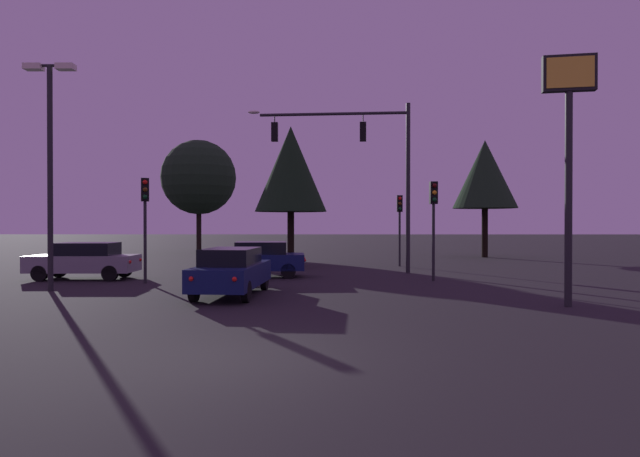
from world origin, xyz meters
name	(u,v)px	position (x,y,z in m)	size (l,w,h in m)	color
ground_plane	(302,260)	(0.00, 24.50, 0.00)	(168.00, 168.00, 0.00)	black
traffic_signal_mast_arm	(363,155)	(3.24, 15.95, 5.55)	(7.65, 0.82, 7.92)	#232326
traffic_light_corner_left	(434,210)	(5.81, 12.33, 2.84)	(0.32, 0.36, 3.99)	#232326
traffic_light_corner_right	(145,208)	(-5.50, 11.45, 2.89)	(0.36, 0.39, 4.06)	#232326
traffic_light_median	(400,216)	(5.51, 19.72, 2.74)	(0.31, 0.35, 3.85)	#232326
car_nearside_lane	(232,271)	(-1.54, 7.96, 0.80)	(2.05, 4.69, 1.52)	#0F1947
car_crossing_left	(259,259)	(-1.41, 13.89, 0.79)	(4.15, 2.07, 1.52)	#0F1947
car_crossing_right	(84,260)	(-8.51, 12.89, 0.80)	(4.34, 1.89, 1.52)	gray
parking_lot_lamp_post	(50,147)	(-7.95, 9.08, 4.93)	(1.70, 0.36, 7.74)	#232326
store_sign_illuminated	(569,123)	(8.18, 5.76, 5.09)	(1.42, 0.49, 6.95)	#232326
tree_behind_sign	(485,175)	(12.50, 27.55, 5.70)	(4.36, 4.36, 8.07)	black
tree_left_far	(199,177)	(-8.64, 33.57, 6.04)	(5.97, 5.97, 9.03)	black
tree_center_horizon	(291,169)	(-0.39, 19.78, 5.26)	(3.90, 3.90, 7.60)	black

